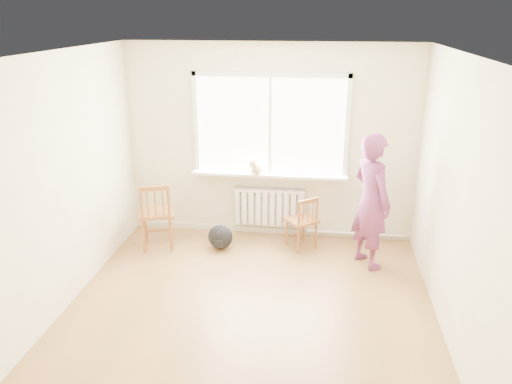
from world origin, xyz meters
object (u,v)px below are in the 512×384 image
(person, at_px, (371,201))
(backpack, at_px, (220,237))
(chair_left, at_px, (157,216))
(chair_right, at_px, (303,223))
(cat, at_px, (256,167))

(person, xyz_separation_m, backpack, (-1.95, 0.19, -0.69))
(chair_left, bearing_deg, chair_right, 170.24)
(chair_right, bearing_deg, cat, -58.49)
(cat, bearing_deg, chair_left, -140.48)
(person, height_order, cat, person)
(chair_right, height_order, person, person)
(person, relative_size, backpack, 5.09)
(chair_left, xyz_separation_m, cat, (1.29, 0.51, 0.58))
(person, relative_size, cat, 4.52)
(chair_right, xyz_separation_m, cat, (-0.67, 0.26, 0.68))
(chair_right, relative_size, backpack, 2.24)
(cat, height_order, backpack, cat)
(person, bearing_deg, chair_right, 35.24)
(chair_right, bearing_deg, backpack, -29.57)
(backpack, bearing_deg, person, -5.47)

